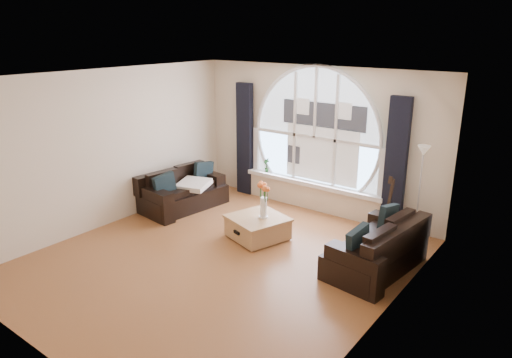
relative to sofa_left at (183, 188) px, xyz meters
name	(u,v)px	position (x,y,z in m)	size (l,w,h in m)	color
ground	(220,260)	(1.99, -1.22, -0.40)	(5.00, 5.50, 0.01)	brown
ceiling	(215,77)	(1.99, -1.22, 2.30)	(5.00, 5.50, 0.01)	silver
wall_back	(316,140)	(1.99, 1.53, 0.95)	(5.00, 0.01, 2.70)	beige
wall_front	(29,241)	(1.99, -3.97, 0.95)	(5.00, 0.01, 2.70)	beige
wall_left	(109,148)	(-0.51, -1.22, 0.95)	(0.01, 5.50, 2.70)	beige
wall_right	(387,215)	(4.49, -1.22, 0.95)	(0.01, 5.50, 2.70)	beige
attic_slope	(368,122)	(4.19, -1.22, 1.95)	(0.92, 5.50, 0.72)	silver
arched_window	(316,125)	(1.99, 1.50, 1.23)	(2.60, 0.06, 2.15)	silver
window_sill	(312,184)	(1.99, 1.43, 0.11)	(2.90, 0.22, 0.08)	white
window_frame	(315,125)	(1.99, 1.47, 1.23)	(2.76, 0.08, 2.15)	white
neighbor_house	(322,133)	(2.14, 1.49, 1.10)	(1.70, 0.02, 1.50)	silver
curtain_left	(245,139)	(0.39, 1.41, 0.75)	(0.35, 0.12, 2.30)	black
curtain_right	(396,166)	(3.59, 1.41, 0.75)	(0.35, 0.12, 2.30)	black
sofa_left	(183,188)	(0.00, 0.00, 0.00)	(0.81, 1.62, 0.72)	black
sofa_right	(376,244)	(3.95, -0.07, 0.00)	(0.82, 1.63, 0.73)	black
coffee_chest	(258,226)	(1.97, -0.25, -0.19)	(0.84, 0.84, 0.41)	#A97F52
throw_blanket	(194,184)	(0.21, 0.06, 0.10)	(0.55, 0.55, 0.10)	silver
vase_flowers	(264,195)	(2.06, -0.21, 0.36)	(0.24, 0.24, 0.70)	white
floor_lamp	(419,194)	(4.08, 1.23, 0.40)	(0.24, 0.24, 1.60)	#B2B2B2
guitar	(391,205)	(3.65, 1.18, 0.13)	(0.36, 0.24, 1.06)	olive
potted_plant	(267,165)	(0.93, 1.43, 0.29)	(0.15, 0.10, 0.28)	#1E6023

